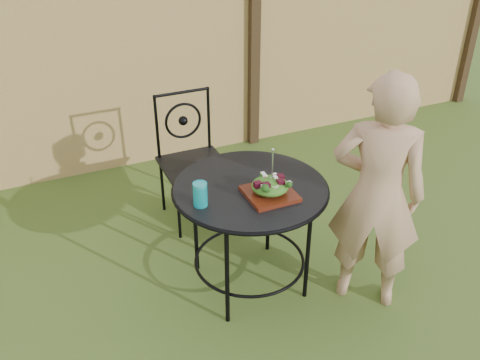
{
  "coord_description": "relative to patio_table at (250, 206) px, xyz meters",
  "views": [
    {
      "loc": [
        -0.72,
        -2.1,
        2.33
      ],
      "look_at": [
        0.37,
        0.35,
        0.75
      ],
      "focal_mm": 40.0,
      "sensor_mm": 36.0,
      "label": 1
    }
  ],
  "objects": [
    {
      "name": "patio_table",
      "position": [
        0.0,
        0.0,
        0.0
      ],
      "size": [
        0.92,
        0.92,
        0.72
      ],
      "color": "black",
      "rests_on": "ground"
    },
    {
      "name": "ground",
      "position": [
        -0.41,
        -0.3,
        -0.59
      ],
      "size": [
        60.0,
        60.0,
        0.0
      ],
      "primitive_type": "plane",
      "color": "#2B4817",
      "rests_on": "ground"
    },
    {
      "name": "salad_plate",
      "position": [
        0.06,
        -0.14,
        0.15
      ],
      "size": [
        0.27,
        0.27,
        0.02
      ],
      "primitive_type": "cube",
      "color": "#431509",
      "rests_on": "patio_table"
    },
    {
      "name": "drinking_glass",
      "position": [
        -0.33,
        -0.07,
        0.21
      ],
      "size": [
        0.08,
        0.08,
        0.14
      ],
      "primitive_type": "cylinder",
      "color": "#0E9EA6",
      "rests_on": "patio_table"
    },
    {
      "name": "salad",
      "position": [
        0.06,
        -0.14,
        0.2
      ],
      "size": [
        0.21,
        0.21,
        0.08
      ],
      "primitive_type": "ellipsoid",
      "color": "#235614",
      "rests_on": "salad_plate"
    },
    {
      "name": "patio_chair",
      "position": [
        -0.06,
        0.9,
        -0.08
      ],
      "size": [
        0.46,
        0.46,
        0.95
      ],
      "color": "black",
      "rests_on": "ground"
    },
    {
      "name": "diner",
      "position": [
        0.61,
        -0.39,
        0.15
      ],
      "size": [
        0.64,
        0.61,
        1.47
      ],
      "primitive_type": "imported",
      "rotation": [
        0.0,
        0.0,
        2.45
      ],
      "color": "tan",
      "rests_on": "ground"
    },
    {
      "name": "fork",
      "position": [
        0.07,
        -0.14,
        0.33
      ],
      "size": [
        0.01,
        0.01,
        0.18
      ],
      "primitive_type": "cylinder",
      "color": "silver",
      "rests_on": "salad"
    },
    {
      "name": "fence",
      "position": [
        -0.41,
        1.89,
        0.36
      ],
      "size": [
        8.0,
        0.12,
        1.9
      ],
      "color": "#DAB36B",
      "rests_on": "ground"
    }
  ]
}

